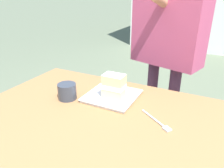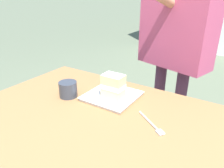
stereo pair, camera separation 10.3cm
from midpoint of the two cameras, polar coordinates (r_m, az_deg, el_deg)
name	(u,v)px [view 1 (the left image)]	position (r m, az deg, el deg)	size (l,w,h in m)	color
patio_table	(112,162)	(0.84, -3.80, -19.86)	(1.35, 1.02, 0.71)	olive
dessert_plate	(112,96)	(1.05, -2.79, -3.25)	(0.24, 0.24, 0.02)	white
cake_slice	(114,86)	(1.00, -2.43, -0.61)	(0.10, 0.08, 0.11)	#EAD18C
dessert_fork	(157,121)	(0.88, 8.53, -9.79)	(0.15, 0.11, 0.01)	silver
coffee_cup	(67,91)	(1.06, -14.45, -1.90)	(0.09, 0.09, 0.08)	#333842
diner_person	(169,22)	(1.33, 12.65, 15.53)	(0.45, 0.58, 1.53)	#5D3049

